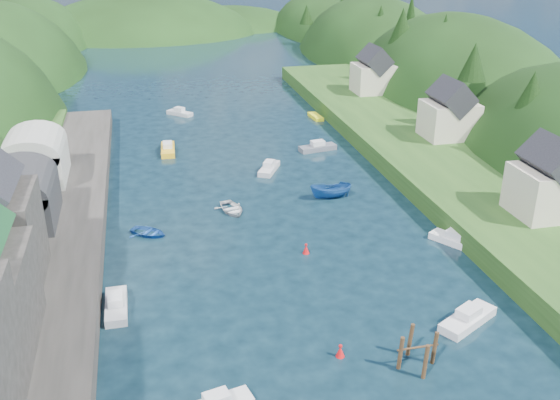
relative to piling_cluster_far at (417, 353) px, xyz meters
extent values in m
plane|color=black|center=(-5.04, 45.17, -1.11)|extent=(600.00, 600.00, 0.00)
ellipsoid|color=black|center=(-50.04, 155.17, -7.94)|extent=(44.00, 75.56, 39.00)
ellipsoid|color=black|center=(39.96, 70.17, -9.51)|extent=(36.00, 75.56, 48.00)
ellipsoid|color=black|center=(39.96, 113.17, -8.90)|extent=(36.00, 75.56, 44.49)
ellipsoid|color=black|center=(39.96, 155.17, -7.41)|extent=(36.00, 75.56, 36.00)
ellipsoid|color=black|center=(-15.04, 165.17, -11.11)|extent=(80.00, 60.00, 44.00)
ellipsoid|color=black|center=(12.96, 175.17, -13.11)|extent=(70.00, 56.00, 36.00)
cone|color=black|center=(-42.10, 98.99, 7.70)|extent=(4.07, 4.07, 5.63)
cone|color=black|center=(-43.41, 110.43, 8.82)|extent=(4.56, 4.56, 8.45)
cone|color=black|center=(-46.46, 119.08, 7.10)|extent=(4.75, 4.75, 5.76)
cone|color=black|center=(-44.99, 130.82, 7.50)|extent=(4.27, 4.27, 6.51)
cone|color=black|center=(29.88, 33.75, 8.92)|extent=(5.29, 5.29, 6.81)
cone|color=black|center=(28.86, 46.84, 11.04)|extent=(4.07, 4.07, 5.34)
cone|color=black|center=(35.79, 55.70, 6.72)|extent=(3.40, 3.40, 5.13)
cone|color=black|center=(35.17, 68.66, 10.37)|extent=(4.94, 4.94, 8.90)
cone|color=black|center=(30.61, 76.69, 11.49)|extent=(5.25, 5.25, 7.11)
cone|color=black|center=(36.29, 85.84, 12.14)|extent=(3.36, 3.36, 9.59)
cone|color=black|center=(35.34, 99.45, 9.47)|extent=(4.57, 4.57, 6.86)
cone|color=black|center=(37.84, 112.31, 7.88)|extent=(3.59, 3.59, 6.11)
cone|color=black|center=(34.94, 124.55, 10.29)|extent=(4.14, 4.14, 5.63)
cone|color=black|center=(27.51, 132.89, 7.04)|extent=(3.83, 3.83, 5.00)
cube|color=#2D2B28|center=(-29.04, 15.17, -0.11)|extent=(12.00, 110.00, 2.00)
cube|color=#2D2D30|center=(-31.04, 28.17, 2.89)|extent=(7.00, 9.00, 4.00)
cylinder|color=#2D2D30|center=(-31.04, 28.17, 4.89)|extent=(7.00, 9.00, 7.00)
cube|color=#B2B2A8|center=(-31.04, 40.17, 2.89)|extent=(7.00, 9.00, 4.00)
cylinder|color=#B2B2A8|center=(-31.04, 40.17, 4.89)|extent=(7.00, 9.00, 7.00)
cube|color=#234719|center=(19.96, 35.17, 0.09)|extent=(16.00, 120.00, 2.40)
cube|color=beige|center=(21.96, 17.17, 3.79)|extent=(7.00, 6.00, 5.00)
cube|color=black|center=(21.96, 17.17, 7.13)|extent=(5.15, 6.24, 5.15)
cube|color=beige|center=(23.96, 43.17, 3.79)|extent=(7.00, 6.00, 5.00)
cube|color=black|center=(23.96, 43.17, 7.13)|extent=(5.15, 6.24, 5.15)
cube|color=beige|center=(22.96, 70.17, 3.79)|extent=(7.00, 6.00, 5.00)
cube|color=black|center=(22.96, 70.17, 7.13)|extent=(5.15, 6.24, 5.15)
cylinder|color=#382314|center=(1.34, 0.00, -0.03)|extent=(0.32, 0.32, 3.36)
cylinder|color=#382314|center=(0.00, 1.34, -0.03)|extent=(0.32, 0.32, 3.36)
cylinder|color=#382314|center=(-1.34, 0.00, -0.03)|extent=(0.32, 0.32, 3.36)
cylinder|color=#382314|center=(0.00, -1.34, -0.03)|extent=(0.32, 0.32, 3.36)
cylinder|color=#382314|center=(0.00, 0.00, 0.54)|extent=(3.23, 0.16, 0.16)
cone|color=red|center=(-5.15, 2.30, -0.66)|extent=(0.70, 0.70, 0.90)
sphere|color=red|center=(-5.15, 2.30, -0.16)|extent=(0.30, 0.30, 0.30)
cone|color=red|center=(-3.42, 18.58, -0.66)|extent=(0.70, 0.70, 0.90)
sphere|color=red|center=(-3.42, 18.58, -0.16)|extent=(0.30, 0.30, 0.30)
imported|color=silver|center=(-9.10, 30.07, -0.79)|extent=(4.18, 5.17, 0.95)
cube|color=yellow|center=(10.61, 64.24, -0.85)|extent=(1.75, 4.37, 0.60)
cube|color=silver|center=(-11.72, 71.38, -0.82)|extent=(4.46, 4.43, 0.66)
cube|color=silver|center=(-11.72, 71.38, -0.10)|extent=(1.95, 1.94, 0.70)
cube|color=silver|center=(-21.74, 12.53, -0.77)|extent=(1.81, 5.42, 0.76)
cube|color=silver|center=(-21.74, 12.53, -0.01)|extent=(1.26, 1.90, 0.70)
imported|color=#1A4B90|center=(3.03, 31.17, -0.27)|extent=(5.19, 1.99, 2.00)
imported|color=#1C4C9C|center=(-18.57, 26.26, -0.83)|extent=(5.13, 4.92, 0.87)
cube|color=white|center=(11.96, 17.13, -0.79)|extent=(4.27, 5.26, 0.72)
cube|color=silver|center=(11.96, 17.13, -0.04)|extent=(1.99, 2.17, 0.70)
cube|color=slate|center=(6.35, 48.29, -0.77)|extent=(5.66, 2.70, 0.76)
cube|color=silver|center=(6.35, 48.29, 0.00)|extent=(2.09, 1.56, 0.70)
cube|color=yellow|center=(-14.91, 52.28, -0.75)|extent=(2.22, 5.83, 0.80)
cube|color=silver|center=(-14.91, 52.28, 0.04)|extent=(1.44, 2.08, 0.70)
cube|color=silver|center=(6.35, 4.05, -0.75)|extent=(5.94, 4.46, 0.80)
cube|color=silver|center=(6.35, 4.05, 0.04)|extent=(2.40, 2.14, 0.70)
cube|color=silver|center=(-15.01, -1.32, -0.08)|extent=(1.93, 1.50, 0.70)
cube|color=silver|center=(-2.28, 41.66, -0.79)|extent=(3.88, 5.33, 0.72)
cube|color=silver|center=(-2.28, 41.66, -0.05)|extent=(1.88, 2.14, 0.70)
camera|label=1|loc=(-18.20, -34.14, 28.79)|focal=40.00mm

